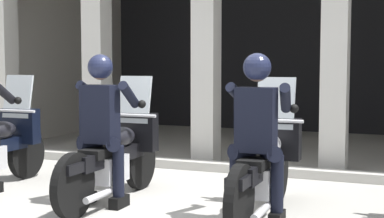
{
  "coord_description": "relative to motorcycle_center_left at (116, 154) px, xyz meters",
  "views": [
    {
      "loc": [
        2.2,
        -5.05,
        1.48
      ],
      "look_at": [
        0.0,
        0.4,
        1.01
      ],
      "focal_mm": 52.34,
      "sensor_mm": 36.0,
      "label": 1
    }
  ],
  "objects": [
    {
      "name": "motorcycle_center_right",
      "position": [
        1.66,
        0.01,
        0.0
      ],
      "size": [
        0.62,
        2.04,
        1.35
      ],
      "rotation": [
        0.0,
        0.0,
        -0.08
      ],
      "color": "black",
      "rests_on": "ground"
    },
    {
      "name": "police_officer_center_right",
      "position": [
        1.66,
        -0.27,
        0.44
      ],
      "size": [
        0.63,
        0.61,
        1.58
      ],
      "rotation": [
        0.0,
        0.0,
        -0.08
      ],
      "color": "black",
      "rests_on": "ground"
    },
    {
      "name": "police_officer_center_left",
      "position": [
        -0.0,
        -0.28,
        0.44
      ],
      "size": [
        0.63,
        0.61,
        1.58
      ],
      "rotation": [
        0.0,
        0.0,
        -0.03
      ],
      "color": "black",
      "rests_on": "ground"
    },
    {
      "name": "kerb_strip",
      "position": [
        1.05,
        1.98,
        -0.44
      ],
      "size": [
        9.95,
        0.24,
        0.12
      ],
      "primitive_type": "cube",
      "color": "#B7B5AD",
      "rests_on": "ground"
    },
    {
      "name": "ground_plane",
      "position": [
        0.83,
        2.76,
        -0.5
      ],
      "size": [
        80.0,
        80.0,
        0.0
      ],
      "primitive_type": "plane",
      "color": "#A8A59E"
    },
    {
      "name": "motorcycle_center_left",
      "position": [
        0.0,
        0.0,
        0.0
      ],
      "size": [
        0.62,
        2.04,
        1.35
      ],
      "rotation": [
        0.0,
        0.0,
        -0.03
      ],
      "color": "black",
      "rests_on": "ground"
    },
    {
      "name": "station_building",
      "position": [
        1.05,
        5.12,
        1.71
      ],
      "size": [
        10.45,
        5.25,
        3.49
      ],
      "color": "black",
      "rests_on": "ground"
    }
  ]
}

